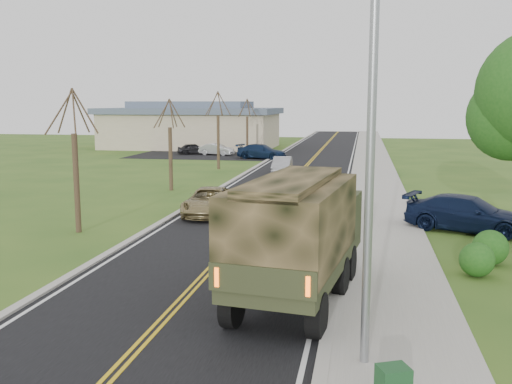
% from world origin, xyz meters
% --- Properties ---
extents(ground, '(160.00, 160.00, 0.00)m').
position_xyz_m(ground, '(0.00, 0.00, 0.00)').
color(ground, '#32551C').
rests_on(ground, ground).
extents(road, '(8.00, 120.00, 0.01)m').
position_xyz_m(road, '(0.00, 40.00, 0.01)').
color(road, black).
rests_on(road, ground).
extents(curb_right, '(0.30, 120.00, 0.12)m').
position_xyz_m(curb_right, '(4.15, 40.00, 0.06)').
color(curb_right, '#9E998E').
rests_on(curb_right, ground).
extents(sidewalk_right, '(3.20, 120.00, 0.10)m').
position_xyz_m(sidewalk_right, '(5.90, 40.00, 0.05)').
color(sidewalk_right, '#9E998E').
rests_on(sidewalk_right, ground).
extents(curb_left, '(0.30, 120.00, 0.10)m').
position_xyz_m(curb_left, '(-4.15, 40.00, 0.05)').
color(curb_left, '#9E998E').
rests_on(curb_left, ground).
extents(street_light, '(1.65, 0.22, 8.00)m').
position_xyz_m(street_light, '(4.90, -0.50, 4.43)').
color(street_light, gray).
rests_on(street_light, ground).
extents(bare_tree_a, '(1.93, 2.26, 6.08)m').
position_xyz_m(bare_tree_a, '(-7.00, 10.00, 2.63)').
color(bare_tree_a, '#38281C').
rests_on(bare_tree_a, ground).
extents(bare_tree_b, '(1.83, 2.14, 5.73)m').
position_xyz_m(bare_tree_b, '(-7.00, 22.00, 2.48)').
color(bare_tree_b, '#38281C').
rests_on(bare_tree_b, ground).
extents(bare_tree_c, '(2.04, 2.39, 6.42)m').
position_xyz_m(bare_tree_c, '(-7.00, 34.00, 2.78)').
color(bare_tree_c, '#38281C').
rests_on(bare_tree_c, ground).
extents(bare_tree_d, '(1.88, 2.20, 5.91)m').
position_xyz_m(bare_tree_d, '(-7.00, 46.00, 2.55)').
color(bare_tree_d, '#38281C').
rests_on(bare_tree_d, ground).
extents(commercial_building, '(25.50, 21.50, 5.65)m').
position_xyz_m(commercial_building, '(-15.98, 55.97, 2.69)').
color(commercial_building, tan).
rests_on(commercial_building, ground).
extents(military_truck, '(3.38, 7.37, 3.55)m').
position_xyz_m(military_truck, '(3.17, 3.26, 2.03)').
color(military_truck, black).
rests_on(military_truck, ground).
extents(suv_champagne, '(2.63, 4.96, 1.33)m').
position_xyz_m(suv_champagne, '(-2.50, 14.75, 0.66)').
color(suv_champagne, '#8E7E50').
rests_on(suv_champagne, ground).
extents(sedan_silver, '(1.57, 4.00, 1.30)m').
position_xyz_m(sedan_silver, '(-1.34, 31.91, 0.65)').
color(sedan_silver, '#A5A5A9').
rests_on(sedan_silver, ground).
extents(pickup_navy, '(5.70, 3.98, 1.53)m').
position_xyz_m(pickup_navy, '(9.35, 13.23, 0.77)').
color(pickup_navy, black).
rests_on(pickup_navy, ground).
extents(utility_box_far, '(0.69, 0.64, 0.65)m').
position_xyz_m(utility_box_far, '(5.51, -2.02, 0.43)').
color(utility_box_far, '#194621').
rests_on(utility_box_far, sidewalk_right).
extents(lot_car_dark, '(3.79, 2.67, 1.20)m').
position_xyz_m(lot_car_dark, '(-13.01, 46.78, 0.60)').
color(lot_car_dark, black).
rests_on(lot_car_dark, ground).
extents(lot_car_silver, '(3.92, 2.04, 1.23)m').
position_xyz_m(lot_car_silver, '(-10.37, 46.33, 0.61)').
color(lot_car_silver, '#B4B4B9').
rests_on(lot_car_silver, ground).
extents(lot_car_navy, '(5.23, 2.88, 1.43)m').
position_xyz_m(lot_car_navy, '(-5.00, 43.35, 0.72)').
color(lot_car_navy, '#11203E').
rests_on(lot_car_navy, ground).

